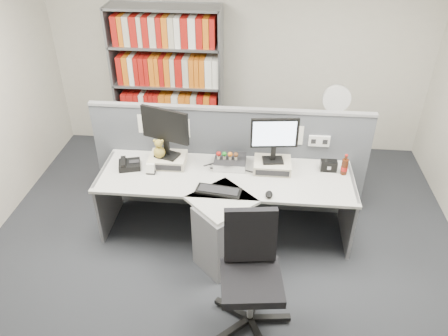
# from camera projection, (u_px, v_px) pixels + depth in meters

# --- Properties ---
(ground) EXTENTS (5.50, 5.50, 0.00)m
(ground) POSITION_uv_depth(u_px,v_px,m) (218.00, 286.00, 4.19)
(ground) COLOR #2D2F35
(ground) RESTS_ON ground
(room_shell) EXTENTS (5.04, 5.54, 2.72)m
(room_shell) POSITION_uv_depth(u_px,v_px,m) (216.00, 117.00, 3.21)
(room_shell) COLOR beige
(room_shell) RESTS_ON ground
(partition) EXTENTS (3.00, 0.08, 1.27)m
(partition) POSITION_uv_depth(u_px,v_px,m) (229.00, 159.00, 4.87)
(partition) COLOR #52565E
(partition) RESTS_ON ground
(desk) EXTENTS (2.60, 1.20, 0.72)m
(desk) POSITION_uv_depth(u_px,v_px,m) (223.00, 209.00, 4.44)
(desk) COLOR #B6B5B0
(desk) RESTS_ON ground
(monitor_riser_left) EXTENTS (0.38, 0.31, 0.10)m
(monitor_riser_left) POSITION_uv_depth(u_px,v_px,m) (168.00, 160.00, 4.63)
(monitor_riser_left) COLOR beige
(monitor_riser_left) RESTS_ON desk
(monitor_riser_right) EXTENTS (0.38, 0.31, 0.10)m
(monitor_riser_right) POSITION_uv_depth(u_px,v_px,m) (272.00, 165.00, 4.54)
(monitor_riser_right) COLOR beige
(monitor_riser_right) RESTS_ON desk
(monitor_left) EXTENTS (0.51, 0.24, 0.54)m
(monitor_left) POSITION_uv_depth(u_px,v_px,m) (165.00, 129.00, 4.43)
(monitor_left) COLOR black
(monitor_left) RESTS_ON monitor_riser_left
(monitor_right) EXTENTS (0.48, 0.18, 0.48)m
(monitor_right) POSITION_uv_depth(u_px,v_px,m) (274.00, 136.00, 4.36)
(monitor_right) COLOR black
(monitor_right) RESTS_ON monitor_riser_right
(desktop_pc) EXTENTS (0.33, 0.29, 0.09)m
(desktop_pc) POSITION_uv_depth(u_px,v_px,m) (230.00, 162.00, 4.61)
(desktop_pc) COLOR black
(desktop_pc) RESTS_ON desk
(figurines) EXTENTS (0.23, 0.05, 0.09)m
(figurines) POSITION_uv_depth(u_px,v_px,m) (227.00, 155.00, 4.55)
(figurines) COLOR beige
(figurines) RESTS_ON desktop_pc
(keyboard) EXTENTS (0.45, 0.22, 0.03)m
(keyboard) POSITION_uv_depth(u_px,v_px,m) (219.00, 191.00, 4.23)
(keyboard) COLOR black
(keyboard) RESTS_ON desk
(mouse) EXTENTS (0.07, 0.11, 0.04)m
(mouse) POSITION_uv_depth(u_px,v_px,m) (269.00, 194.00, 4.17)
(mouse) COLOR black
(mouse) RESTS_ON desk
(desk_phone) EXTENTS (0.26, 0.25, 0.09)m
(desk_phone) POSITION_uv_depth(u_px,v_px,m) (129.00, 165.00, 4.58)
(desk_phone) COLOR black
(desk_phone) RESTS_ON desk
(desk_calendar) EXTENTS (0.09, 0.07, 0.11)m
(desk_calendar) POSITION_uv_depth(u_px,v_px,m) (151.00, 169.00, 4.48)
(desk_calendar) COLOR black
(desk_calendar) RESTS_ON desk
(plush_toy) EXTENTS (0.12, 0.12, 0.21)m
(plush_toy) POSITION_uv_depth(u_px,v_px,m) (159.00, 150.00, 4.53)
(plush_toy) COLOR olive
(plush_toy) RESTS_ON monitor_riser_left
(speaker) EXTENTS (0.17, 0.09, 0.11)m
(speaker) POSITION_uv_depth(u_px,v_px,m) (329.00, 166.00, 4.53)
(speaker) COLOR black
(speaker) RESTS_ON desk
(cola_bottle) EXTENTS (0.07, 0.07, 0.23)m
(cola_bottle) POSITION_uv_depth(u_px,v_px,m) (344.00, 167.00, 4.46)
(cola_bottle) COLOR #3F190A
(cola_bottle) RESTS_ON desk
(shelving_unit) EXTENTS (1.41, 0.40, 2.00)m
(shelving_unit) POSITION_uv_depth(u_px,v_px,m) (169.00, 86.00, 5.76)
(shelving_unit) COLOR slate
(shelving_unit) RESTS_ON ground
(filing_cabinet) EXTENTS (0.45, 0.61, 0.70)m
(filing_cabinet) POSITION_uv_depth(u_px,v_px,m) (328.00, 153.00, 5.56)
(filing_cabinet) COLOR slate
(filing_cabinet) RESTS_ON ground
(desk_fan) EXTENTS (0.33, 0.20, 0.56)m
(desk_fan) POSITION_uv_depth(u_px,v_px,m) (336.00, 102.00, 5.18)
(desk_fan) COLOR white
(desk_fan) RESTS_ON filing_cabinet
(office_chair) EXTENTS (0.68, 0.69, 1.04)m
(office_chair) POSITION_uv_depth(u_px,v_px,m) (251.00, 270.00, 3.61)
(office_chair) COLOR silver
(office_chair) RESTS_ON ground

